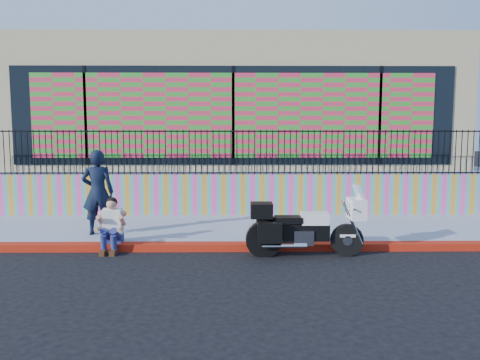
{
  "coord_description": "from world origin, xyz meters",
  "views": [
    {
      "loc": [
        0.04,
        -9.33,
        2.44
      ],
      "look_at": [
        0.16,
        1.2,
        1.31
      ],
      "focal_mm": 35.0,
      "sensor_mm": 36.0,
      "label": 1
    }
  ],
  "objects": [
    {
      "name": "police_officer",
      "position": [
        -2.96,
        0.84,
        1.09
      ],
      "size": [
        0.72,
        0.51,
        1.87
      ],
      "primitive_type": "imported",
      "rotation": [
        0.0,
        0.0,
        3.24
      ],
      "color": "black",
      "rests_on": "sidewalk"
    },
    {
      "name": "sidewalk",
      "position": [
        0.0,
        1.65,
        0.07
      ],
      "size": [
        16.0,
        3.0,
        0.15
      ],
      "primitive_type": "cube",
      "color": "#8E93AA",
      "rests_on": "ground"
    },
    {
      "name": "metal_fence",
      "position": [
        0.0,
        3.25,
        1.85
      ],
      "size": [
        15.8,
        0.04,
        1.2
      ],
      "primitive_type": null,
      "color": "black",
      "rests_on": "mural_wall"
    },
    {
      "name": "ground",
      "position": [
        0.0,
        0.0,
        0.0
      ],
      "size": [
        90.0,
        90.0,
        0.0
      ],
      "primitive_type": "plane",
      "color": "black",
      "rests_on": "ground"
    },
    {
      "name": "police_motorcycle",
      "position": [
        1.37,
        -0.45,
        0.59
      ],
      "size": [
        2.25,
        0.74,
        1.4
      ],
      "color": "black",
      "rests_on": "ground"
    },
    {
      "name": "elevated_platform",
      "position": [
        0.0,
        8.35,
        0.62
      ],
      "size": [
        16.0,
        10.0,
        1.25
      ],
      "primitive_type": "cube",
      "color": "#8E93AA",
      "rests_on": "ground"
    },
    {
      "name": "storefront_building",
      "position": [
        0.0,
        8.13,
        3.25
      ],
      "size": [
        14.0,
        8.06,
        4.0
      ],
      "color": "tan",
      "rests_on": "elevated_platform"
    },
    {
      "name": "red_curb",
      "position": [
        0.0,
        0.0,
        0.07
      ],
      "size": [
        16.0,
        0.3,
        0.15
      ],
      "primitive_type": "cube",
      "color": "#A5200B",
      "rests_on": "ground"
    },
    {
      "name": "seated_man",
      "position": [
        -2.45,
        -0.09,
        0.45
      ],
      "size": [
        0.54,
        0.71,
        1.06
      ],
      "color": "navy",
      "rests_on": "ground"
    },
    {
      "name": "mural_wall",
      "position": [
        0.0,
        3.25,
        0.7
      ],
      "size": [
        16.0,
        0.2,
        1.1
      ],
      "primitive_type": "cube",
      "color": "#FF43A1",
      "rests_on": "sidewalk"
    }
  ]
}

